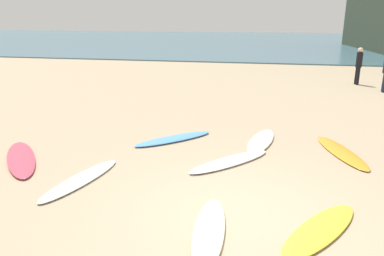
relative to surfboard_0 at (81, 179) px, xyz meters
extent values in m
plane|color=tan|center=(3.11, -0.71, -0.04)|extent=(120.00, 120.00, 0.00)
cube|color=#426675|center=(3.11, 39.00, 0.00)|extent=(120.00, 40.00, 0.08)
ellipsoid|color=white|center=(0.00, 0.00, 0.00)|extent=(1.01, 2.29, 0.07)
ellipsoid|color=orange|center=(5.48, 2.67, 0.00)|extent=(1.21, 2.43, 0.06)
ellipsoid|color=yellow|center=(4.54, -0.97, 0.00)|extent=(1.63, 2.07, 0.07)
ellipsoid|color=#5295E1|center=(1.25, 2.82, 0.01)|extent=(1.99, 1.90, 0.08)
ellipsoid|color=#F1E6C9|center=(2.84, -1.34, 0.01)|extent=(0.60, 2.04, 0.09)
ellipsoid|color=#E1465D|center=(-1.89, 0.77, 0.01)|extent=(2.00, 2.35, 0.09)
ellipsoid|color=silver|center=(3.55, 3.10, 0.01)|extent=(0.94, 2.12, 0.09)
ellipsoid|color=white|center=(2.88, 1.53, 0.00)|extent=(1.92, 2.02, 0.08)
cylinder|color=#191E33|center=(8.58, 10.62, 0.37)|extent=(0.14, 0.14, 0.82)
cylinder|color=#191E33|center=(8.61, 10.82, 0.37)|extent=(0.14, 0.14, 0.82)
cylinder|color=black|center=(7.84, 12.45, 0.37)|extent=(0.14, 0.14, 0.82)
cylinder|color=black|center=(7.87, 12.26, 0.37)|extent=(0.14, 0.14, 0.82)
cylinder|color=black|center=(7.86, 12.36, 1.13)|extent=(0.32, 0.32, 0.68)
sphere|color=beige|center=(7.86, 12.36, 1.58)|extent=(0.22, 0.22, 0.22)
camera|label=1|loc=(3.54, -6.34, 3.24)|focal=34.83mm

